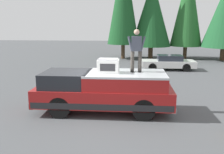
% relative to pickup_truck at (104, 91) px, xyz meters
% --- Properties ---
extents(ground_plane, '(90.00, 90.00, 0.00)m').
position_rel_pickup_truck_xyz_m(ground_plane, '(-0.43, 0.08, -0.87)').
color(ground_plane, '#4C4F51').
extents(pickup_truck, '(2.01, 5.54, 1.65)m').
position_rel_pickup_truck_xyz_m(pickup_truck, '(0.00, 0.00, 0.00)').
color(pickup_truck, maroon).
rests_on(pickup_truck, ground).
extents(compressor_unit, '(0.65, 0.84, 0.56)m').
position_rel_pickup_truck_xyz_m(compressor_unit, '(-0.07, -0.20, 1.05)').
color(compressor_unit, white).
rests_on(compressor_unit, pickup_truck).
extents(person_on_truck_bed, '(0.29, 0.72, 1.69)m').
position_rel_pickup_truck_xyz_m(person_on_truck_bed, '(0.19, -1.29, 1.68)').
color(person_on_truck_bed, '#423D38').
rests_on(person_on_truck_bed, pickup_truck).
extents(parked_car_white, '(1.64, 4.10, 1.16)m').
position_rel_pickup_truck_xyz_m(parked_car_white, '(9.97, -3.97, -0.29)').
color(parked_car_white, white).
rests_on(parked_car_white, ground).
extents(conifer_left, '(3.24, 3.24, 9.61)m').
position_rel_pickup_truck_xyz_m(conifer_left, '(17.09, -6.65, 4.57)').
color(conifer_left, '#4C3826').
rests_on(conifer_left, ground).
extents(conifer_center_left, '(4.07, 4.07, 8.00)m').
position_rel_pickup_truck_xyz_m(conifer_center_left, '(16.73, -3.02, 3.76)').
color(conifer_center_left, '#4C3826').
rests_on(conifer_center_left, ground).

